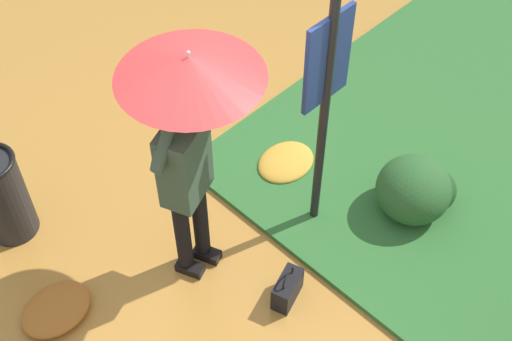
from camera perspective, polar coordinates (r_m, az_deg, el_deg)
name	(u,v)px	position (r m, az deg, el deg)	size (l,w,h in m)	color
ground_plane	(230,263)	(5.59, -2.17, -7.64)	(18.00, 18.00, 0.00)	#B27A33
person_with_umbrella	(188,116)	(4.47, -5.63, 4.46)	(0.96, 0.96, 2.04)	black
info_sign_post	(326,89)	(4.82, 5.74, 6.68)	(0.44, 0.07, 2.30)	black
handbag	(287,288)	(5.32, 2.60, -9.67)	(0.33, 0.23, 0.37)	black
trash_bin	(2,196)	(5.82, -20.20, -1.97)	(0.42, 0.42, 0.83)	black
shrub_cluster	(417,190)	(5.86, 13.13, -1.55)	(0.68, 0.62, 0.56)	#285628
leaf_pile_near_person	(56,309)	(5.51, -16.11, -10.89)	(0.55, 0.44, 0.12)	#A86023
leaf_pile_by_bench	(286,162)	(6.18, 2.47, 0.70)	(0.55, 0.44, 0.12)	gold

